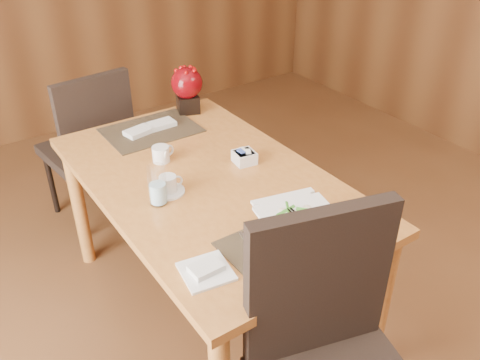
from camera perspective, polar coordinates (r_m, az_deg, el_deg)
dining_table at (r=2.22m, az=-3.48°, el=-1.89°), size 0.90×1.50×0.75m
placemat_near at (r=1.80m, az=5.68°, el=-7.25°), size 0.45×0.33×0.01m
placemat_far at (r=2.60m, az=-9.94°, el=5.54°), size 0.45×0.33×0.01m
soup_setting at (r=1.79m, az=6.41°, el=-5.24°), size 0.34×0.34×0.12m
coffee_cup at (r=2.07m, az=-8.07°, el=-0.62°), size 0.13×0.13×0.08m
water_glass at (r=1.99m, az=-9.26°, el=-0.59°), size 0.09×0.09×0.17m
creamer_jug at (r=2.30m, az=-8.88°, el=2.89°), size 0.11×0.11×0.07m
sugar_caddy at (r=2.26m, az=0.50°, el=2.57°), size 0.10×0.10×0.05m
berry_decor at (r=2.73m, az=-5.97°, el=10.34°), size 0.17×0.17×0.25m
napkins_far at (r=2.59m, az=-9.86°, el=5.86°), size 0.27×0.12×0.02m
bread_plate at (r=1.69m, az=-3.82°, el=-10.22°), size 0.18×0.18×0.01m
near_chair at (r=1.67m, az=10.37°, el=-19.07°), size 0.61×0.61×1.07m
far_chair at (r=3.02m, az=-16.39°, el=4.13°), size 0.50×0.50×0.96m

